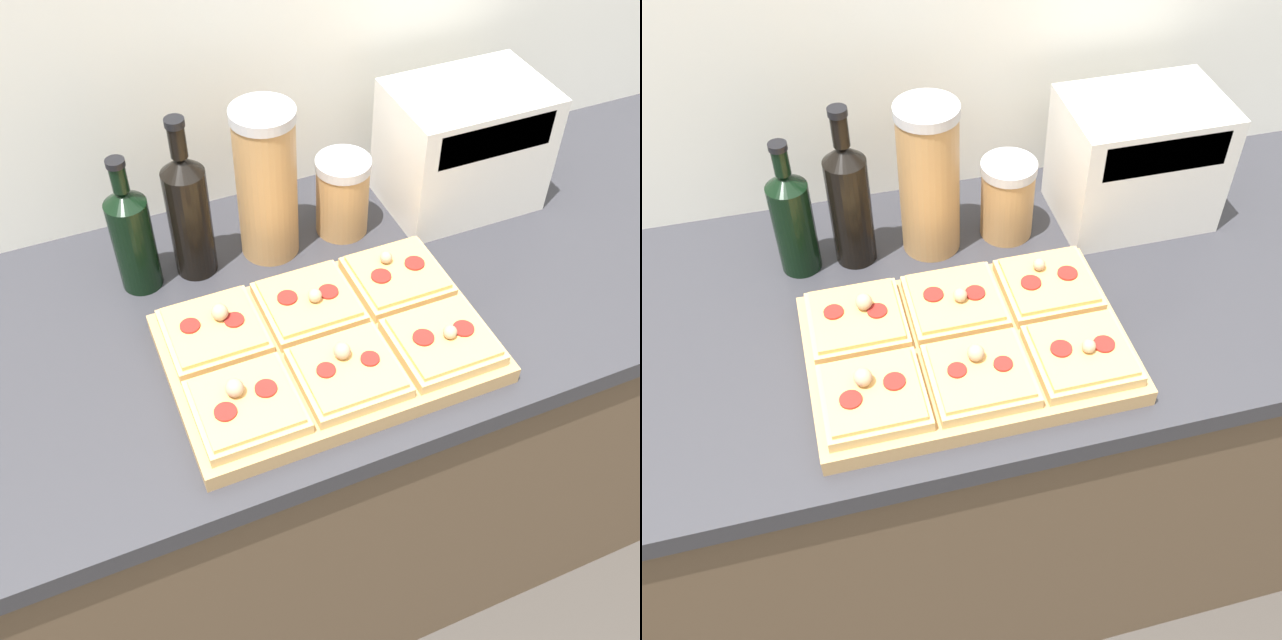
% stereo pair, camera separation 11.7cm
% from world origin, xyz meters
% --- Properties ---
extents(wall_back, '(6.00, 0.06, 2.50)m').
position_xyz_m(wall_back, '(0.00, 0.67, 1.25)').
color(wall_back, silver).
rests_on(wall_back, ground_plane).
extents(kitchen_counter, '(2.63, 0.67, 0.90)m').
position_xyz_m(kitchen_counter, '(0.00, 0.32, 0.45)').
color(kitchen_counter, brown).
rests_on(kitchen_counter, ground_plane).
extents(cutting_board, '(0.50, 0.33, 0.03)m').
position_xyz_m(cutting_board, '(-0.04, 0.19, 0.92)').
color(cutting_board, tan).
rests_on(cutting_board, kitchen_counter).
extents(pizza_slice_back_left, '(0.15, 0.15, 0.06)m').
position_xyz_m(pizza_slice_back_left, '(-0.20, 0.27, 0.95)').
color(pizza_slice_back_left, tan).
rests_on(pizza_slice_back_left, cutting_board).
extents(pizza_slice_back_center, '(0.15, 0.15, 0.05)m').
position_xyz_m(pizza_slice_back_center, '(-0.04, 0.27, 0.95)').
color(pizza_slice_back_center, tan).
rests_on(pizza_slice_back_center, cutting_board).
extents(pizza_slice_back_right, '(0.15, 0.15, 0.05)m').
position_xyz_m(pizza_slice_back_right, '(0.12, 0.27, 0.94)').
color(pizza_slice_back_right, tan).
rests_on(pizza_slice_back_right, cutting_board).
extents(pizza_slice_front_left, '(0.15, 0.15, 0.06)m').
position_xyz_m(pizza_slice_front_left, '(-0.20, 0.12, 0.95)').
color(pizza_slice_front_left, tan).
rests_on(pizza_slice_front_left, cutting_board).
extents(pizza_slice_front_center, '(0.15, 0.15, 0.05)m').
position_xyz_m(pizza_slice_front_center, '(-0.04, 0.12, 0.95)').
color(pizza_slice_front_center, tan).
rests_on(pizza_slice_front_center, cutting_board).
extents(pizza_slice_front_right, '(0.15, 0.15, 0.05)m').
position_xyz_m(pizza_slice_front_right, '(0.12, 0.12, 0.94)').
color(pizza_slice_front_right, tan).
rests_on(pizza_slice_front_right, cutting_board).
extents(olive_oil_bottle, '(0.07, 0.07, 0.25)m').
position_xyz_m(olive_oil_bottle, '(-0.27, 0.47, 1.00)').
color(olive_oil_bottle, black).
rests_on(olive_oil_bottle, kitchen_counter).
extents(wine_bottle, '(0.07, 0.07, 0.30)m').
position_xyz_m(wine_bottle, '(-0.18, 0.47, 1.02)').
color(wine_bottle, black).
rests_on(wine_bottle, kitchen_counter).
extents(grain_jar_tall, '(0.11, 0.11, 0.28)m').
position_xyz_m(grain_jar_tall, '(-0.04, 0.47, 1.04)').
color(grain_jar_tall, '#AD7F4C').
rests_on(grain_jar_tall, kitchen_counter).
extents(grain_jar_short, '(0.10, 0.10, 0.15)m').
position_xyz_m(grain_jar_short, '(0.10, 0.47, 0.98)').
color(grain_jar_short, '#AD7F4C').
rests_on(grain_jar_short, kitchen_counter).
extents(toaster_oven, '(0.30, 0.20, 0.23)m').
position_xyz_m(toaster_oven, '(0.35, 0.47, 1.02)').
color(toaster_oven, beige).
rests_on(toaster_oven, kitchen_counter).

